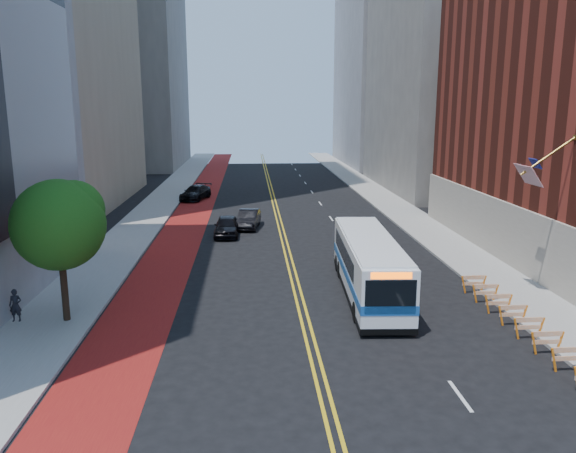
# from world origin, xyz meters

# --- Properties ---
(ground) EXTENTS (160.00, 160.00, 0.00)m
(ground) POSITION_xyz_m (0.00, 0.00, 0.00)
(ground) COLOR black
(ground) RESTS_ON ground
(sidewalk_left) EXTENTS (4.00, 140.00, 0.15)m
(sidewalk_left) POSITION_xyz_m (-12.00, 30.00, 0.07)
(sidewalk_left) COLOR gray
(sidewalk_left) RESTS_ON ground
(sidewalk_right) EXTENTS (4.00, 140.00, 0.15)m
(sidewalk_right) POSITION_xyz_m (12.00, 30.00, 0.07)
(sidewalk_right) COLOR gray
(sidewalk_right) RESTS_ON ground
(bus_lane_paint) EXTENTS (3.60, 140.00, 0.01)m
(bus_lane_paint) POSITION_xyz_m (-8.10, 30.00, 0.00)
(bus_lane_paint) COLOR maroon
(bus_lane_paint) RESTS_ON ground
(center_line_inner) EXTENTS (0.14, 140.00, 0.01)m
(center_line_inner) POSITION_xyz_m (-0.18, 30.00, 0.00)
(center_line_inner) COLOR gold
(center_line_inner) RESTS_ON ground
(center_line_outer) EXTENTS (0.14, 140.00, 0.01)m
(center_line_outer) POSITION_xyz_m (0.18, 30.00, 0.00)
(center_line_outer) COLOR gold
(center_line_outer) RESTS_ON ground
(lane_dashes) EXTENTS (0.14, 98.20, 0.01)m
(lane_dashes) POSITION_xyz_m (4.80, 38.00, 0.01)
(lane_dashes) COLOR silver
(lane_dashes) RESTS_ON ground
(midrise_right_near) EXTENTS (18.00, 26.00, 40.00)m
(midrise_right_near) POSITION_xyz_m (23.00, 48.00, 20.00)
(midrise_right_near) COLOR slate
(midrise_right_near) RESTS_ON ground
(construction_barriers) EXTENTS (1.42, 10.91, 1.00)m
(construction_barriers) POSITION_xyz_m (9.60, 3.42, 0.68)
(construction_barriers) COLOR orange
(construction_barriers) RESTS_ON ground
(street_tree) EXTENTS (4.20, 4.20, 6.70)m
(street_tree) POSITION_xyz_m (-11.24, 6.04, 4.91)
(street_tree) COLOR black
(street_tree) RESTS_ON sidewalk_left
(transit_bus) EXTENTS (3.18, 11.88, 3.23)m
(transit_bus) POSITION_xyz_m (3.78, 9.01, 1.69)
(transit_bus) COLOR white
(transit_bus) RESTS_ON ground
(car_a) EXTENTS (1.93, 4.64, 1.57)m
(car_a) POSITION_xyz_m (-4.43, 23.72, 0.79)
(car_a) COLOR black
(car_a) RESTS_ON ground
(car_b) EXTENTS (2.19, 4.74, 1.50)m
(car_b) POSITION_xyz_m (-2.70, 26.62, 0.75)
(car_b) COLOR black
(car_b) RESTS_ON ground
(car_c) EXTENTS (3.58, 5.69, 1.54)m
(car_c) POSITION_xyz_m (-8.49, 41.41, 0.77)
(car_c) COLOR black
(car_c) RESTS_ON ground
(pedestrian) EXTENTS (0.58, 0.39, 1.55)m
(pedestrian) POSITION_xyz_m (-13.60, 5.99, 0.93)
(pedestrian) COLOR black
(pedestrian) RESTS_ON sidewalk_left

